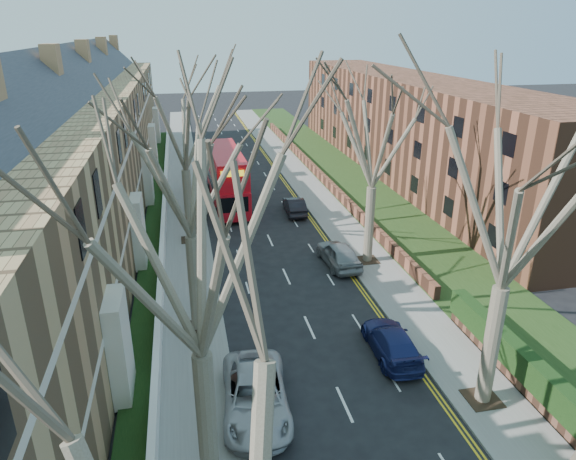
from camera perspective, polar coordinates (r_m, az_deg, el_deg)
pavement_left at (r=48.55m, az=-11.48°, el=3.76°), size 3.00×102.00×0.12m
pavement_right at (r=49.96m, az=2.42°, el=4.69°), size 3.00×102.00×0.12m
terrace_left at (r=40.15m, az=-22.87°, el=6.87°), size 9.70×78.00×13.60m
flats_right at (r=56.26m, az=13.10°, el=11.24°), size 13.97×54.00×10.00m
front_wall_left at (r=40.84m, az=-13.64°, el=0.96°), size 0.30×78.00×1.00m
grass_verge_right at (r=51.19m, az=7.34°, el=5.05°), size 6.00×102.00×0.06m
tree_left_mid at (r=14.25m, az=-10.59°, el=0.46°), size 10.50×10.50×14.71m
tree_left_far at (r=23.93m, az=-11.34°, el=8.24°), size 10.15×10.15×14.22m
tree_left_dist at (r=35.68m, az=-11.80°, el=13.05°), size 10.50×10.50×14.71m
tree_right_mid at (r=19.81m, az=24.34°, el=4.90°), size 10.50×10.50×14.71m
tree_right_far at (r=31.95m, az=9.71°, el=11.66°), size 10.15×10.15×14.22m
double_decker_bus at (r=45.13m, az=-6.84°, el=5.66°), size 3.04×11.28×4.69m
car_left_far at (r=21.77m, az=-3.62°, el=-17.85°), size 3.06×5.84×1.57m
car_right_near at (r=25.41m, az=11.45°, el=-12.09°), size 2.13×4.81×1.37m
car_right_mid at (r=33.73m, az=5.67°, el=-2.65°), size 2.16×4.79×1.60m
car_right_far at (r=42.92m, az=0.74°, el=2.70°), size 1.62×4.23×1.38m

